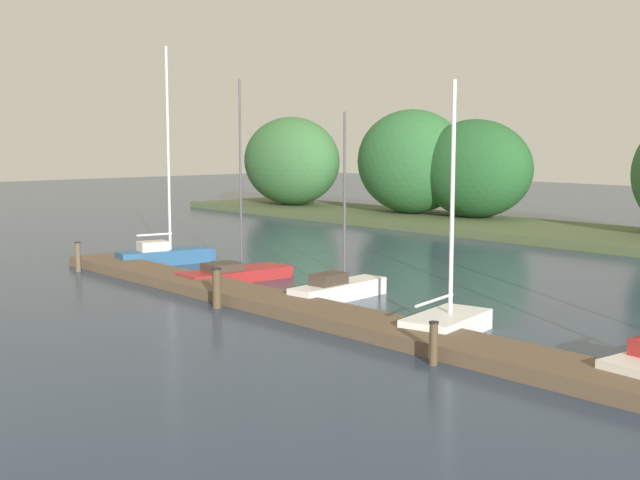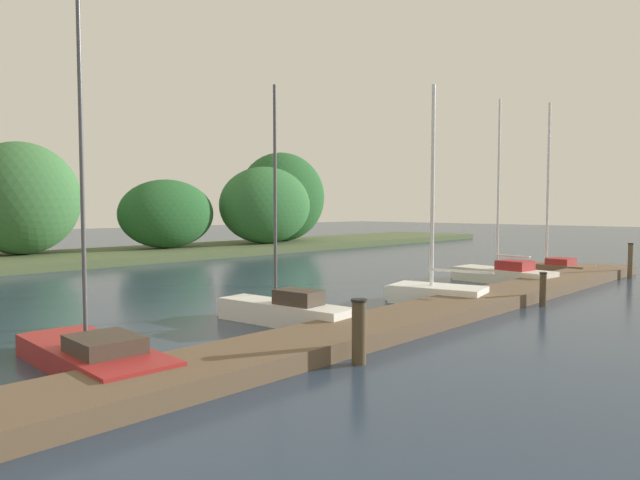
{
  "view_description": "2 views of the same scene",
  "coord_description": "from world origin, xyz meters",
  "px_view_note": "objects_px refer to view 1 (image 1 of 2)",
  "views": [
    {
      "loc": [
        15.95,
        -2.46,
        4.96
      ],
      "look_at": [
        -2.92,
        14.19,
        1.89
      ],
      "focal_mm": 46.79,
      "sensor_mm": 36.0,
      "label": 1
    },
    {
      "loc": [
        -11.93,
        4.75,
        2.83
      ],
      "look_at": [
        -2.2,
        14.0,
        2.06
      ],
      "focal_mm": 31.82,
      "sensor_mm": 36.0,
      "label": 2
    }
  ],
  "objects_px": {
    "mooring_piling_1": "(217,288)",
    "mooring_piling_2": "(434,343)",
    "sailboat_0": "(166,252)",
    "sailboat_1": "(237,272)",
    "sailboat_3": "(449,319)",
    "sailboat_2": "(341,288)",
    "mooring_piling_0": "(78,257)"
  },
  "relations": [
    {
      "from": "sailboat_1",
      "to": "sailboat_3",
      "type": "bearing_deg",
      "value": -91.36
    },
    {
      "from": "sailboat_0",
      "to": "mooring_piling_2",
      "type": "height_order",
      "value": "sailboat_0"
    },
    {
      "from": "sailboat_1",
      "to": "mooring_piling_1",
      "type": "height_order",
      "value": "sailboat_1"
    },
    {
      "from": "sailboat_0",
      "to": "sailboat_3",
      "type": "distance_m",
      "value": 15.13
    },
    {
      "from": "sailboat_0",
      "to": "sailboat_3",
      "type": "xyz_separation_m",
      "value": [
        15.1,
        -0.81,
        -0.11
      ]
    },
    {
      "from": "sailboat_2",
      "to": "mooring_piling_2",
      "type": "relative_size",
      "value": 5.9
    },
    {
      "from": "mooring_piling_2",
      "to": "mooring_piling_0",
      "type": "bearing_deg",
      "value": -179.7
    },
    {
      "from": "sailboat_2",
      "to": "sailboat_3",
      "type": "relative_size",
      "value": 0.9
    },
    {
      "from": "sailboat_3",
      "to": "mooring_piling_1",
      "type": "bearing_deg",
      "value": 98.34
    },
    {
      "from": "sailboat_0",
      "to": "mooring_piling_1",
      "type": "distance_m",
      "value": 9.15
    },
    {
      "from": "sailboat_2",
      "to": "mooring_piling_0",
      "type": "distance_m",
      "value": 11.1
    },
    {
      "from": "sailboat_0",
      "to": "mooring_piling_2",
      "type": "xyz_separation_m",
      "value": [
        16.81,
        -3.37,
        0.02
      ]
    },
    {
      "from": "sailboat_0",
      "to": "sailboat_3",
      "type": "relative_size",
      "value": 1.33
    },
    {
      "from": "sailboat_1",
      "to": "mooring_piling_1",
      "type": "bearing_deg",
      "value": -130.65
    },
    {
      "from": "mooring_piling_1",
      "to": "mooring_piling_2",
      "type": "bearing_deg",
      "value": 0.21
    },
    {
      "from": "mooring_piling_1",
      "to": "mooring_piling_2",
      "type": "distance_m",
      "value": 8.32
    },
    {
      "from": "sailboat_2",
      "to": "sailboat_0",
      "type": "bearing_deg",
      "value": 85.18
    },
    {
      "from": "sailboat_2",
      "to": "mooring_piling_0",
      "type": "height_order",
      "value": "sailboat_2"
    },
    {
      "from": "sailboat_1",
      "to": "sailboat_3",
      "type": "height_order",
      "value": "sailboat_1"
    },
    {
      "from": "sailboat_3",
      "to": "mooring_piling_2",
      "type": "distance_m",
      "value": 3.08
    },
    {
      "from": "mooring_piling_2",
      "to": "sailboat_2",
      "type": "bearing_deg",
      "value": 152.38
    },
    {
      "from": "mooring_piling_2",
      "to": "sailboat_0",
      "type": "bearing_deg",
      "value": 168.65
    },
    {
      "from": "sailboat_0",
      "to": "mooring_piling_1",
      "type": "relative_size",
      "value": 7.18
    },
    {
      "from": "mooring_piling_1",
      "to": "sailboat_0",
      "type": "bearing_deg",
      "value": 158.15
    },
    {
      "from": "sailboat_1",
      "to": "mooring_piling_0",
      "type": "bearing_deg",
      "value": 122.96
    },
    {
      "from": "sailboat_1",
      "to": "sailboat_3",
      "type": "relative_size",
      "value": 1.09
    },
    {
      "from": "sailboat_0",
      "to": "mooring_piling_1",
      "type": "xyz_separation_m",
      "value": [
        8.49,
        -3.4,
        0.12
      ]
    },
    {
      "from": "sailboat_0",
      "to": "sailboat_2",
      "type": "height_order",
      "value": "sailboat_0"
    },
    {
      "from": "sailboat_3",
      "to": "mooring_piling_0",
      "type": "distance_m",
      "value": 15.87
    },
    {
      "from": "sailboat_3",
      "to": "mooring_piling_1",
      "type": "relative_size",
      "value": 5.41
    },
    {
      "from": "sailboat_2",
      "to": "mooring_piling_0",
      "type": "bearing_deg",
      "value": 103.32
    },
    {
      "from": "sailboat_3",
      "to": "mooring_piling_0",
      "type": "relative_size",
      "value": 5.72
    }
  ]
}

